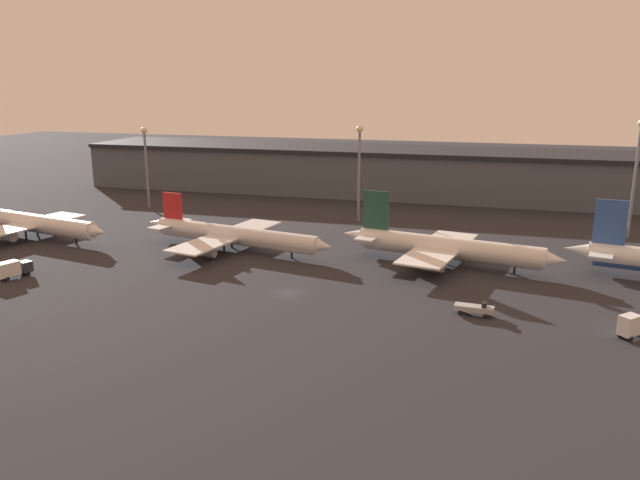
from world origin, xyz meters
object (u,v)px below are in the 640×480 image
object	(u,v)px
service_vehicle_2	(475,309)
service_vehicle_0	(13,269)
airplane_1	(233,235)
service_vehicle_3	(632,325)
airplane_2	(446,248)
airplane_0	(34,223)

from	to	relation	value
service_vehicle_2	service_vehicle_0	bearing A→B (deg)	-172.59
airplane_1	service_vehicle_3	size ratio (longest dim) A/B	10.10
airplane_2	service_vehicle_3	size ratio (longest dim) A/B	9.62
service_vehicle_2	airplane_0	bearing A→B (deg)	171.87
airplane_1	airplane_2	world-z (taller)	airplane_2
service_vehicle_3	airplane_0	bearing A→B (deg)	122.76
airplane_1	service_vehicle_2	distance (m)	60.83
airplane_2	airplane_1	bearing A→B (deg)	-167.59
airplane_0	service_vehicle_0	world-z (taller)	airplane_0
service_vehicle_2	service_vehicle_3	world-z (taller)	service_vehicle_3
airplane_0	service_vehicle_2	distance (m)	108.29
airplane_1	service_vehicle_3	world-z (taller)	airplane_1
service_vehicle_0	service_vehicle_2	distance (m)	87.47
service_vehicle_3	airplane_1	bearing A→B (deg)	113.45
service_vehicle_0	service_vehicle_3	xyz separation A→B (m)	(110.32, 1.45, 0.08)
airplane_0	service_vehicle_3	world-z (taller)	airplane_0
airplane_1	service_vehicle_2	xyz separation A→B (m)	(54.59, -26.74, -2.27)
airplane_0	airplane_1	size ratio (longest dim) A/B	0.94
airplane_1	service_vehicle_3	xyz separation A→B (m)	(77.56, -29.80, -1.41)
airplane_0	service_vehicle_3	size ratio (longest dim) A/B	9.45
airplane_2	service_vehicle_0	world-z (taller)	airplane_2
airplane_2	service_vehicle_2	xyz separation A→B (m)	(7.21, -27.88, -2.61)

